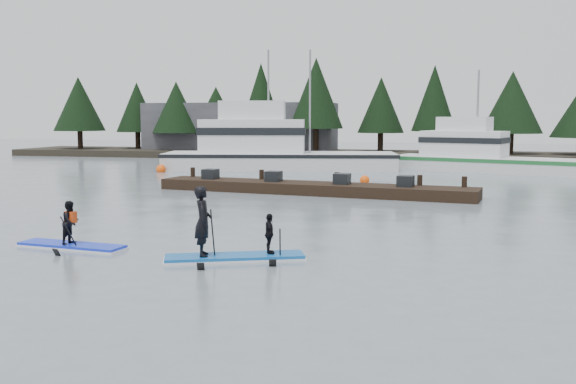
% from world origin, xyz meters
% --- Properties ---
extents(ground, '(160.00, 160.00, 0.00)m').
position_xyz_m(ground, '(0.00, 0.00, 0.00)').
color(ground, slate).
rests_on(ground, ground).
extents(far_shore, '(70.00, 8.00, 0.60)m').
position_xyz_m(far_shore, '(0.00, 42.00, 0.30)').
color(far_shore, '#2D281E').
rests_on(far_shore, ground).
extents(treeline, '(60.00, 4.00, 8.00)m').
position_xyz_m(treeline, '(0.00, 42.00, 0.00)').
color(treeline, black).
rests_on(treeline, ground).
extents(waterfront_building, '(18.00, 6.00, 5.00)m').
position_xyz_m(waterfront_building, '(-14.00, 44.00, 2.50)').
color(waterfront_building, '#4C4C51').
rests_on(waterfront_building, ground).
extents(fishing_boat_large, '(16.63, 7.51, 9.25)m').
position_xyz_m(fishing_boat_large, '(-6.57, 28.41, 0.69)').
color(fishing_boat_large, silver).
rests_on(fishing_boat_large, ground).
extents(fishing_boat_medium, '(12.73, 7.25, 7.60)m').
position_xyz_m(fishing_boat_medium, '(7.50, 30.23, 0.52)').
color(fishing_boat_medium, silver).
rests_on(fishing_boat_medium, ground).
extents(floating_dock, '(15.71, 4.23, 0.52)m').
position_xyz_m(floating_dock, '(-0.97, 14.78, 0.26)').
color(floating_dock, black).
rests_on(floating_dock, ground).
extents(buoy_a, '(0.64, 0.64, 0.64)m').
position_xyz_m(buoy_a, '(-13.26, 24.38, 0.00)').
color(buoy_a, '#FF540C').
rests_on(buoy_a, ground).
extents(buoy_b, '(0.54, 0.54, 0.54)m').
position_xyz_m(buoy_b, '(0.86, 20.53, 0.00)').
color(buoy_b, '#FF540C').
rests_on(buoy_b, ground).
extents(paddleboard_solo, '(3.23, 1.24, 1.80)m').
position_xyz_m(paddleboard_solo, '(-4.93, 0.58, 0.42)').
color(paddleboard_solo, '#1630D4').
rests_on(paddleboard_solo, ground).
extents(paddleboard_duo, '(3.61, 2.11, 2.45)m').
position_xyz_m(paddleboard_duo, '(-0.23, 0.15, 0.62)').
color(paddleboard_duo, '#1157A7').
rests_on(paddleboard_duo, ground).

